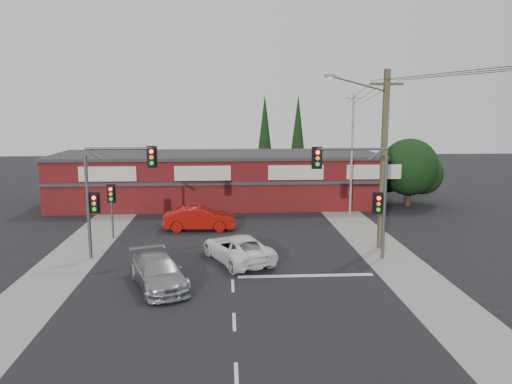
{
  "coord_description": "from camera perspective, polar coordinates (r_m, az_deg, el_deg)",
  "views": [
    {
      "loc": [
        -0.24,
        -24.11,
        7.95
      ],
      "look_at": [
        1.39,
        3.0,
        3.33
      ],
      "focal_mm": 35.0,
      "sensor_mm": 36.0,
      "label": 1
    }
  ],
  "objects": [
    {
      "name": "traffic_mast_left",
      "position": [
        27.14,
        -16.58,
        0.73
      ],
      "size": [
        3.77,
        0.27,
        5.97
      ],
      "color": "#47494C",
      "rests_on": "ground"
    },
    {
      "name": "stop_line",
      "position": [
        24.26,
        5.7,
        -9.49
      ],
      "size": [
        6.5,
        0.35,
        0.01
      ],
      "primitive_type": "cube",
      "color": "silver",
      "rests_on": "ground"
    },
    {
      "name": "traffic_mast_right",
      "position": [
        26.41,
        12.2,
        0.71
      ],
      "size": [
        3.96,
        0.27,
        5.97
      ],
      "color": "#47494C",
      "rests_on": "ground"
    },
    {
      "name": "ground",
      "position": [
        25.39,
        -2.76,
        -8.6
      ],
      "size": [
        120.0,
        120.0,
        0.0
      ],
      "primitive_type": "plane",
      "color": "black",
      "rests_on": "ground"
    },
    {
      "name": "utility_pole",
      "position": [
        28.55,
        14.15,
        4.23
      ],
      "size": [
        4.38,
        0.59,
        10.0
      ],
      "color": "brown",
      "rests_on": "ground"
    },
    {
      "name": "tree_cluster",
      "position": [
        42.58,
        17.13,
        2.41
      ],
      "size": [
        5.9,
        5.1,
        5.5
      ],
      "color": "#2D2116",
      "rests_on": "ground"
    },
    {
      "name": "steel_pole",
      "position": [
        37.42,
        10.9,
        4.5
      ],
      "size": [
        1.2,
        0.16,
        9.0
      ],
      "color": "gray",
      "rests_on": "ground"
    },
    {
      "name": "conifer_near",
      "position": [
        48.32,
        1.01,
        6.72
      ],
      "size": [
        1.8,
        1.8,
        9.25
      ],
      "color": "#2D2116",
      "rests_on": "ground"
    },
    {
      "name": "shop_building",
      "position": [
        41.52,
        -4.45,
        1.57
      ],
      "size": [
        27.3,
        8.4,
        4.22
      ],
      "color": "#4D0F10",
      "rests_on": "ground"
    },
    {
      "name": "red_sedan",
      "position": [
        32.89,
        -6.46,
        -3.02
      ],
      "size": [
        4.7,
        1.72,
        1.54
      ],
      "primitive_type": "imported",
      "rotation": [
        0.0,
        0.0,
        1.55
      ],
      "color": "#A01009",
      "rests_on": "ground"
    },
    {
      "name": "lane_dashes",
      "position": [
        26.52,
        -2.79,
        -7.77
      ],
      "size": [
        0.12,
        39.98,
        0.01
      ],
      "color": "silver",
      "rests_on": "ground"
    },
    {
      "name": "verge_right",
      "position": [
        31.42,
        12.89,
        -5.23
      ],
      "size": [
        3.0,
        70.0,
        0.02
      ],
      "primitive_type": "cube",
      "color": "gray",
      "rests_on": "ground"
    },
    {
      "name": "verge_left",
      "position": [
        31.29,
        -18.72,
        -5.57
      ],
      "size": [
        3.0,
        70.0,
        0.02
      ],
      "primitive_type": "cube",
      "color": "gray",
      "rests_on": "ground"
    },
    {
      "name": "white_suv",
      "position": [
        26.14,
        -2.11,
        -6.44
      ],
      "size": [
        4.16,
        5.62,
        1.42
      ],
      "primitive_type": "imported",
      "rotation": [
        0.0,
        0.0,
        3.54
      ],
      "color": "white",
      "rests_on": "ground"
    },
    {
      "name": "silver_suv",
      "position": [
        22.94,
        -11.11,
        -8.99
      ],
      "size": [
        3.51,
        5.12,
        1.38
      ],
      "primitive_type": "imported",
      "rotation": [
        0.0,
        0.0,
        0.37
      ],
      "color": "#95989A",
      "rests_on": "ground"
    },
    {
      "name": "conifer_far",
      "position": [
        50.69,
        4.81,
        6.83
      ],
      "size": [
        1.8,
        1.8,
        9.25
      ],
      "color": "#2D2116",
      "rests_on": "ground"
    },
    {
      "name": "pedestal_signal",
      "position": [
        31.41,
        -16.19,
        -0.9
      ],
      "size": [
        0.55,
        0.27,
        3.38
      ],
      "color": "#47494C",
      "rests_on": "ground"
    },
    {
      "name": "power_lines",
      "position": [
        23.36,
        18.88,
        11.82
      ],
      "size": [
        2.01,
        29.0,
        1.22
      ],
      "color": "black",
      "rests_on": "ground"
    },
    {
      "name": "road_strip",
      "position": [
        30.18,
        -2.88,
        -5.62
      ],
      "size": [
        14.0,
        70.0,
        0.01
      ],
      "primitive_type": "cube",
      "color": "black",
      "rests_on": "ground"
    }
  ]
}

